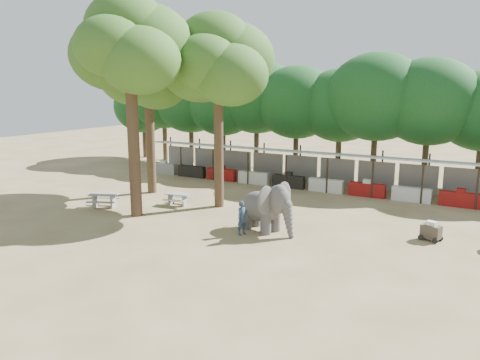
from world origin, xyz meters
The scene contains 11 objects.
ground centered at (0.00, 0.00, 0.00)m, with size 100.00×100.00×0.00m, color brown.
vendor_stalls centered at (0.00, 13.84, 1.18)m, with size 28.00×2.99×2.80m.
yard_tree_left centered at (-9.13, 7.19, 8.20)m, with size 7.10×6.90×11.02m.
yard_tree_center centered at (-6.13, 2.19, 9.21)m, with size 7.10×6.90×12.04m.
yard_tree_back centered at (-3.13, 6.19, 8.54)m, with size 7.10×6.90×11.36m.
backdrop_trees centered at (0.00, 19.00, 5.51)m, with size 46.46×5.95×8.33m.
elephant centered at (1.68, 2.91, 1.26)m, with size 3.40×2.49×2.52m.
handler centered at (0.88, 1.84, 0.85)m, with size 0.61×0.41×1.71m, color #26384C.
picnic_table_near centered at (-8.89, 2.41, 0.54)m, with size 2.12×2.04×0.83m.
picnic_table_far centered at (-5.34, 5.01, 0.48)m, with size 1.63×1.50×0.73m.
cart_front centered at (9.09, 5.39, 0.46)m, with size 1.10×0.88×0.94m.
Camera 1 is at (11.43, -17.45, 7.19)m, focal length 35.00 mm.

